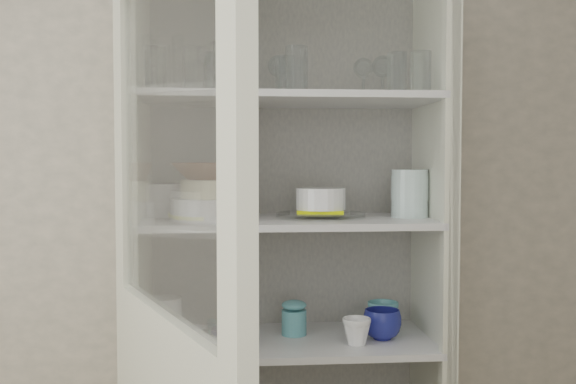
% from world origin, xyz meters
% --- Properties ---
extents(wall_back, '(3.60, 0.02, 2.60)m').
position_xyz_m(wall_back, '(0.00, 1.50, 1.30)').
color(wall_back, '#A09B8D').
rests_on(wall_back, ground).
extents(pantry_cabinet, '(1.00, 0.45, 2.10)m').
position_xyz_m(pantry_cabinet, '(0.20, 1.34, 0.94)').
color(pantry_cabinet, beige).
rests_on(pantry_cabinet, floor).
extents(tumbler_0, '(0.07, 0.07, 0.13)m').
position_xyz_m(tumbler_0, '(-0.21, 1.13, 1.73)').
color(tumbler_0, silver).
rests_on(tumbler_0, shelf_glass).
extents(tumbler_1, '(0.10, 0.10, 0.15)m').
position_xyz_m(tumbler_1, '(0.01, 1.15, 1.74)').
color(tumbler_1, silver).
rests_on(tumbler_1, shelf_glass).
extents(tumbler_2, '(0.08, 0.08, 0.15)m').
position_xyz_m(tumbler_2, '(-0.00, 1.13, 1.73)').
color(tumbler_2, silver).
rests_on(tumbler_2, shelf_glass).
extents(tumbler_3, '(0.07, 0.07, 0.13)m').
position_xyz_m(tumbler_3, '(0.06, 1.16, 1.73)').
color(tumbler_3, silver).
rests_on(tumbler_3, shelf_glass).
extents(tumbler_4, '(0.08, 0.08, 0.14)m').
position_xyz_m(tumbler_4, '(0.22, 1.14, 1.73)').
color(tumbler_4, silver).
rests_on(tumbler_4, shelf_glass).
extents(tumbler_5, '(0.07, 0.07, 0.12)m').
position_xyz_m(tumbler_5, '(0.53, 1.13, 1.72)').
color(tumbler_5, silver).
rests_on(tumbler_5, shelf_glass).
extents(tumbler_6, '(0.09, 0.09, 0.13)m').
position_xyz_m(tumbler_6, '(0.61, 1.16, 1.73)').
color(tumbler_6, silver).
rests_on(tumbler_6, shelf_glass).
extents(tumbler_7, '(0.09, 0.09, 0.14)m').
position_xyz_m(tumbler_7, '(-0.04, 1.29, 1.73)').
color(tumbler_7, silver).
rests_on(tumbler_7, shelf_glass).
extents(tumbler_8, '(0.09, 0.09, 0.15)m').
position_xyz_m(tumbler_8, '(-0.10, 1.26, 1.74)').
color(tumbler_8, silver).
rests_on(tumbler_8, shelf_glass).
extents(tumbler_9, '(0.09, 0.09, 0.13)m').
position_xyz_m(tumbler_9, '(-0.04, 1.27, 1.73)').
color(tumbler_9, silver).
rests_on(tumbler_9, shelf_glass).
extents(tumbler_10, '(0.07, 0.07, 0.13)m').
position_xyz_m(tumbler_10, '(0.19, 1.26, 1.73)').
color(tumbler_10, silver).
rests_on(tumbler_10, shelf_glass).
extents(goblet_0, '(0.08, 0.08, 0.17)m').
position_xyz_m(goblet_0, '(-0.03, 1.35, 1.75)').
color(goblet_0, silver).
rests_on(goblet_0, shelf_glass).
extents(goblet_1, '(0.07, 0.07, 0.17)m').
position_xyz_m(goblet_1, '(0.18, 1.40, 1.74)').
color(goblet_1, silver).
rests_on(goblet_1, shelf_glass).
extents(goblet_2, '(0.07, 0.07, 0.15)m').
position_xyz_m(goblet_2, '(0.47, 1.36, 1.74)').
color(goblet_2, silver).
rests_on(goblet_2, shelf_glass).
extents(goblet_3, '(0.08, 0.08, 0.17)m').
position_xyz_m(goblet_3, '(0.54, 1.39, 1.75)').
color(goblet_3, silver).
rests_on(goblet_3, shelf_glass).
extents(plate_stack_front, '(0.26, 0.26, 0.07)m').
position_xyz_m(plate_stack_front, '(-0.05, 1.23, 1.30)').
color(plate_stack_front, white).
rests_on(plate_stack_front, shelf_plates).
extents(plate_stack_back, '(0.21, 0.21, 0.11)m').
position_xyz_m(plate_stack_back, '(-0.21, 1.41, 1.32)').
color(plate_stack_back, white).
rests_on(plate_stack_back, shelf_plates).
extents(cream_bowl, '(0.23, 0.23, 0.06)m').
position_xyz_m(cream_bowl, '(-0.05, 1.23, 1.36)').
color(cream_bowl, beige).
rests_on(cream_bowl, plate_stack_front).
extents(terracotta_bowl, '(0.28, 0.28, 0.06)m').
position_xyz_m(terracotta_bowl, '(-0.05, 1.23, 1.42)').
color(terracotta_bowl, brown).
rests_on(terracotta_bowl, cream_bowl).
extents(glass_platter, '(0.38, 0.38, 0.02)m').
position_xyz_m(glass_platter, '(0.31, 1.28, 1.27)').
color(glass_platter, silver).
rests_on(glass_platter, shelf_plates).
extents(yellow_trivet, '(0.17, 0.17, 0.01)m').
position_xyz_m(yellow_trivet, '(0.31, 1.28, 1.28)').
color(yellow_trivet, '#F4F218').
rests_on(yellow_trivet, glass_platter).
extents(white_ramekin, '(0.19, 0.19, 0.07)m').
position_xyz_m(white_ramekin, '(0.31, 1.28, 1.32)').
color(white_ramekin, white).
rests_on(white_ramekin, yellow_trivet).
extents(grey_bowl_stack, '(0.12, 0.12, 0.16)m').
position_xyz_m(grey_bowl_stack, '(0.61, 1.27, 1.34)').
color(grey_bowl_stack, silver).
rests_on(grey_bowl_stack, shelf_plates).
extents(mug_blue, '(0.16, 0.16, 0.10)m').
position_xyz_m(mug_blue, '(0.51, 1.23, 0.91)').
color(mug_blue, navy).
rests_on(mug_blue, shelf_mugs).
extents(mug_teal, '(0.14, 0.14, 0.10)m').
position_xyz_m(mug_teal, '(0.54, 1.33, 0.91)').
color(mug_teal, teal).
rests_on(mug_teal, shelf_mugs).
extents(mug_white, '(0.12, 0.12, 0.09)m').
position_xyz_m(mug_white, '(0.41, 1.17, 0.90)').
color(mug_white, white).
rests_on(mug_white, shelf_mugs).
extents(teal_jar, '(0.08, 0.08, 0.10)m').
position_xyz_m(teal_jar, '(0.22, 1.31, 0.91)').
color(teal_jar, teal).
rests_on(teal_jar, shelf_mugs).
extents(measuring_cups, '(0.11, 0.11, 0.04)m').
position_xyz_m(measuring_cups, '(-0.08, 1.19, 0.88)').
color(measuring_cups, silver).
rests_on(measuring_cups, shelf_mugs).
extents(white_canister, '(0.11, 0.11, 0.13)m').
position_xyz_m(white_canister, '(-0.21, 1.33, 0.93)').
color(white_canister, white).
rests_on(white_canister, shelf_mugs).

